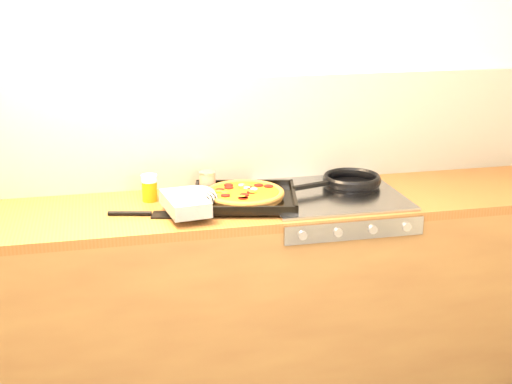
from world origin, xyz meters
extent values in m
plane|color=beige|center=(0.00, 1.40, 1.25)|extent=(3.20, 0.00, 3.20)
cube|color=white|center=(0.00, 1.39, 1.15)|extent=(3.20, 0.02, 0.50)
cube|color=brown|center=(0.00, 1.10, 0.43)|extent=(3.20, 0.60, 0.86)
cube|color=brown|center=(0.00, 1.10, 0.88)|extent=(3.20, 0.60, 0.04)
cube|color=#97989C|center=(0.45, 0.80, 0.85)|extent=(0.60, 0.03, 0.08)
cylinder|color=#A5A5AA|center=(0.23, 0.78, 0.85)|extent=(0.04, 0.02, 0.04)
cylinder|color=#A5A5AA|center=(0.38, 0.78, 0.85)|extent=(0.04, 0.02, 0.04)
cylinder|color=#A5A5AA|center=(0.53, 0.78, 0.85)|extent=(0.04, 0.02, 0.04)
cylinder|color=#A5A5AA|center=(0.67, 0.78, 0.85)|extent=(0.04, 0.02, 0.04)
cube|color=#97989C|center=(0.45, 1.10, 0.91)|extent=(0.60, 0.56, 0.02)
cube|color=black|center=(0.05, 1.08, 0.92)|extent=(0.51, 0.47, 0.01)
cube|color=black|center=(0.09, 1.26, 0.94)|extent=(0.43, 0.10, 0.02)
cube|color=black|center=(0.01, 0.90, 0.94)|extent=(0.43, 0.10, 0.02)
cube|color=black|center=(0.26, 1.03, 0.94)|extent=(0.09, 0.38, 0.02)
cube|color=black|center=(-0.16, 1.12, 0.94)|extent=(0.09, 0.38, 0.02)
cylinder|color=#AF7A32|center=(0.05, 1.08, 0.94)|extent=(0.39, 0.39, 0.02)
torus|color=#AF7A32|center=(0.05, 1.08, 0.95)|extent=(0.41, 0.41, 0.03)
cylinder|color=#BB7A16|center=(0.05, 1.08, 0.95)|extent=(0.34, 0.34, 0.01)
cylinder|color=maroon|center=(0.07, 1.05, 0.96)|extent=(0.05, 0.05, 0.01)
cylinder|color=maroon|center=(0.00, 1.17, 0.96)|extent=(0.05, 0.05, 0.01)
cylinder|color=maroon|center=(0.02, 0.98, 0.96)|extent=(0.05, 0.05, 0.01)
cylinder|color=maroon|center=(-0.05, 1.11, 0.96)|extent=(0.05, 0.05, 0.01)
cylinder|color=maroon|center=(0.13, 1.14, 0.96)|extent=(0.05, 0.05, 0.01)
cylinder|color=maroon|center=(0.07, 1.12, 0.96)|extent=(0.05, 0.05, 0.01)
cylinder|color=maroon|center=(-0.04, 1.03, 0.96)|extent=(0.05, 0.05, 0.01)
cylinder|color=maroon|center=(0.17, 1.12, 0.96)|extent=(0.05, 0.05, 0.01)
cylinder|color=maroon|center=(0.02, 0.98, 0.96)|extent=(0.05, 0.05, 0.01)
cylinder|color=maroon|center=(0.04, 1.02, 0.96)|extent=(0.05, 0.05, 0.01)
cylinder|color=maroon|center=(-0.01, 1.14, 0.96)|extent=(0.05, 0.05, 0.01)
ellipsoid|color=orange|center=(-0.04, 1.08, 0.96)|extent=(0.04, 0.03, 0.01)
ellipsoid|color=orange|center=(-0.06, 1.09, 0.96)|extent=(0.04, 0.03, 0.01)
ellipsoid|color=orange|center=(0.05, 1.13, 0.96)|extent=(0.04, 0.03, 0.01)
ellipsoid|color=orange|center=(0.05, 1.17, 0.96)|extent=(0.04, 0.03, 0.01)
ellipsoid|color=orange|center=(0.02, 1.00, 0.96)|extent=(0.04, 0.03, 0.01)
ellipsoid|color=orange|center=(0.08, 1.05, 0.96)|extent=(0.04, 0.03, 0.01)
ellipsoid|color=orange|center=(0.07, 1.07, 0.96)|extent=(0.04, 0.03, 0.01)
ellipsoid|color=orange|center=(-0.04, 1.07, 0.96)|extent=(0.04, 0.03, 0.01)
ellipsoid|color=orange|center=(0.07, 1.15, 0.96)|extent=(0.04, 0.03, 0.01)
ellipsoid|color=silver|center=(0.06, 1.16, 0.96)|extent=(0.04, 0.04, 0.01)
ellipsoid|color=silver|center=(0.07, 1.12, 0.96)|extent=(0.04, 0.04, 0.01)
ellipsoid|color=silver|center=(0.09, 1.09, 0.96)|extent=(0.04, 0.04, 0.01)
cube|color=black|center=(-0.22, 0.97, 0.96)|extent=(0.19, 0.28, 0.06)
ellipsoid|color=black|center=(-0.15, 1.08, 0.96)|extent=(0.18, 0.18, 0.06)
cylinder|color=black|center=(-0.13, 0.99, 0.96)|extent=(0.11, 0.12, 0.06)
cylinder|color=black|center=(0.57, 1.18, 0.92)|extent=(0.30, 0.30, 0.01)
torus|color=black|center=(0.57, 1.18, 0.94)|extent=(0.33, 0.33, 0.03)
cube|color=black|center=(0.37, 1.12, 0.95)|extent=(0.19, 0.07, 0.02)
cylinder|color=#9C1D0C|center=(-0.09, 1.25, 0.95)|extent=(0.08, 0.08, 0.10)
cylinder|color=#B2B2B7|center=(-0.09, 1.25, 1.00)|extent=(0.09, 0.09, 0.01)
cylinder|color=#B2B2B7|center=(-0.09, 1.25, 0.90)|extent=(0.09, 0.09, 0.01)
cylinder|color=orange|center=(-0.35, 1.21, 0.94)|extent=(0.08, 0.08, 0.09)
cylinder|color=silver|center=(-0.35, 1.21, 1.00)|extent=(0.08, 0.08, 0.03)
cylinder|color=#976140|center=(0.15, 1.31, 0.91)|extent=(0.25, 0.09, 0.02)
ellipsoid|color=#976140|center=(0.28, 1.27, 0.91)|extent=(0.07, 0.06, 0.02)
cube|color=black|center=(-0.31, 1.00, 0.90)|extent=(0.12, 0.11, 0.01)
cylinder|color=black|center=(-0.44, 1.04, 0.91)|extent=(0.18, 0.06, 0.02)
camera|label=1|loc=(-0.55, -1.78, 1.88)|focal=50.00mm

